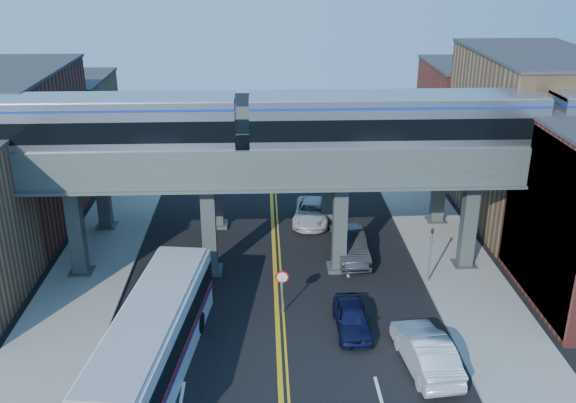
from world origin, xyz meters
name	(u,v)px	position (x,y,z in m)	size (l,w,h in m)	color
ground	(278,344)	(0.00, 0.00, 0.00)	(120.00, 120.00, 0.00)	black
sidewalk_west	(98,258)	(-11.50, 10.00, 0.08)	(5.00, 70.00, 0.16)	gray
sidewalk_east	(447,252)	(11.50, 10.00, 0.08)	(5.00, 70.00, 0.16)	gray
building_west_b	(9,152)	(-18.50, 16.00, 5.50)	(8.00, 14.00, 11.00)	maroon
building_west_c	(64,125)	(-18.50, 29.00, 4.00)	(8.00, 10.00, 8.00)	olive
building_east_b	(528,139)	(18.50, 16.00, 6.00)	(8.00, 14.00, 12.00)	olive
building_east_c	(471,115)	(18.50, 29.00, 4.50)	(8.00, 10.00, 9.00)	maroon
mural_panel	(539,223)	(14.55, 4.00, 4.75)	(0.10, 9.50, 9.50)	teal
elevated_viaduct_near	(274,173)	(0.00, 8.00, 6.47)	(52.00, 3.60, 7.40)	#3B4544
elevated_viaduct_far	(272,140)	(0.00, 15.00, 6.47)	(52.00, 3.60, 7.40)	#3B4544
transit_train	(395,123)	(7.03, 8.00, 9.46)	(52.08, 3.27, 3.82)	black
stop_sign	(282,285)	(0.30, 3.00, 1.76)	(0.76, 0.09, 2.63)	slate
traffic_signal	(431,249)	(9.20, 6.00, 2.30)	(0.15, 0.18, 4.10)	slate
transit_bus	(153,343)	(-5.92, -2.24, 1.76)	(4.61, 13.59, 3.43)	white
car_lane_a	(352,318)	(3.92, 1.13, 0.74)	(1.76, 4.37, 1.49)	black
car_lane_b	(350,245)	(4.91, 9.55, 0.90)	(1.90, 5.45, 1.80)	#272729
car_lane_c	(311,212)	(2.86, 15.53, 0.75)	(2.49, 5.40, 1.50)	silver
car_lane_d	(326,169)	(4.90, 25.27, 0.76)	(2.13, 5.25, 1.52)	#A1A1A6
car_parked_curb	(426,351)	(7.03, -2.19, 0.91)	(1.93, 5.53, 1.82)	silver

